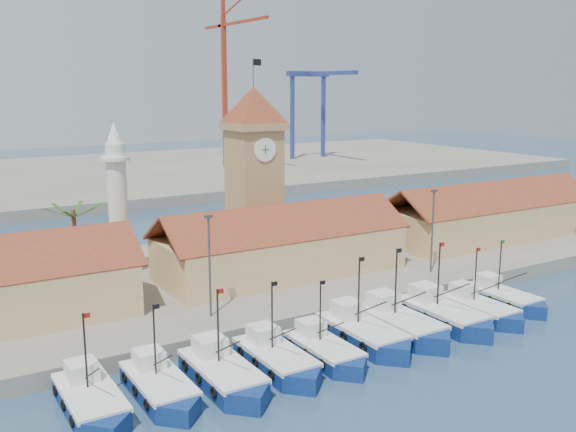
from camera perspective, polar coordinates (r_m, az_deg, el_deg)
ground at (r=54.51m, az=10.50°, el=-11.66°), size 400.00×400.00×0.00m
quay at (r=72.74m, az=-2.18°, el=-4.90°), size 140.00×32.00×1.50m
terminal at (r=152.21m, az=-18.22°, el=3.24°), size 240.00×80.00×2.00m
boat_0 at (r=45.90m, az=-17.04°, el=-15.60°), size 3.41×9.35×7.08m
boat_1 at (r=46.75m, az=-11.25°, el=-14.80°), size 3.34×9.16×6.93m
boat_2 at (r=47.71m, az=-5.67°, el=-13.99°), size 3.61×9.88×7.47m
boat_3 at (r=49.91m, az=-0.90°, el=-12.77°), size 3.47×9.49×7.18m
boat_4 at (r=51.66m, az=3.37°, el=-11.99°), size 3.23×8.84×6.69m
boat_5 at (r=54.92m, az=6.83°, el=-10.46°), size 3.73×10.23×7.74m
boat_6 at (r=57.32m, az=10.08°, el=-9.58°), size 3.84×10.52×7.96m
boat_7 at (r=60.31m, az=13.73°, el=-8.66°), size 3.82×10.47×7.92m
boat_8 at (r=63.09m, az=16.73°, el=-8.02°), size 3.34×9.14×6.91m
boat_9 at (r=66.95m, az=18.69°, el=-7.01°), size 3.31×9.06×6.86m
hall_center at (r=68.54m, az=-0.57°, el=-3.11°), size 27.04×10.13×7.61m
hall_right at (r=88.85m, az=17.45°, el=-0.27°), size 31.20×10.13×7.61m
clock_tower at (r=72.15m, az=-3.03°, el=4.06°), size 5.80×5.80×22.70m
minaret at (r=68.67m, az=-14.90°, el=1.43°), size 3.00×3.00×16.30m
palm_tree at (r=66.24m, az=-18.39°, el=-2.21°), size 5.60×5.03×8.39m
lamp_posts at (r=61.68m, az=3.64°, el=-2.40°), size 80.70×0.25×9.03m
crane_red_right at (r=156.68m, az=-5.49°, el=12.73°), size 1.00×31.16×41.39m
gantry at (r=172.74m, az=2.42°, el=11.05°), size 13.00×22.00×23.20m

